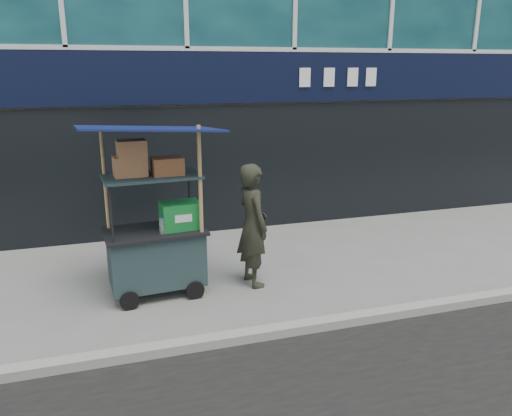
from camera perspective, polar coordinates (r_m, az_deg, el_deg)
name	(u,v)px	position (r m, az deg, el deg)	size (l,w,h in m)	color
ground	(250,331)	(6.24, -0.67, -13.87)	(80.00, 80.00, 0.00)	slate
curb	(255,335)	(6.05, -0.12, -14.28)	(80.00, 0.18, 0.12)	gray
vendor_cart	(156,236)	(7.01, -11.31, -3.13)	(1.89, 1.40, 2.43)	#1C2F2F
vendor_man	(253,225)	(7.17, -0.38, -1.97)	(0.66, 0.43, 1.80)	#27281D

